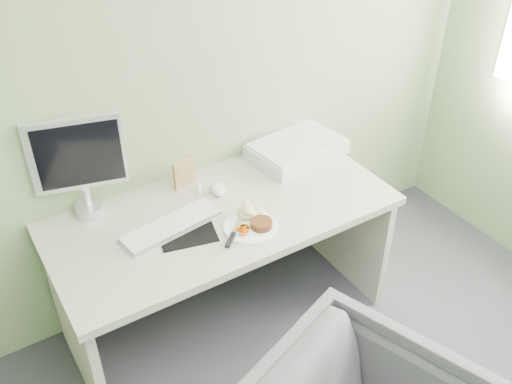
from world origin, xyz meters
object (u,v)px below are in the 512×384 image
monitor (79,162)px  scanner (297,149)px  plate (250,227)px  desk (224,241)px

monitor → scanner: bearing=9.0°
plate → scanner: bearing=36.5°
plate → scanner: 0.66m
desk → plate: plate is taller
desk → plate: size_ratio=6.65×
desk → plate: 0.26m
plate → desk: bearing=103.6°
desk → scanner: 0.65m
scanner → monitor: bearing=167.9°
scanner → monitor: size_ratio=0.98×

